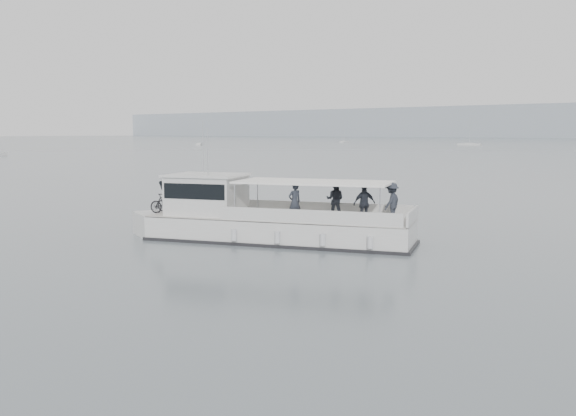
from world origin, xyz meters
The scene contains 2 objects.
ground centered at (0.00, 0.00, 0.00)m, with size 1400.00×1400.00×0.00m, color #556164.
tour_boat centered at (-0.90, -0.34, 0.96)m, with size 13.60×7.67×5.84m.
Camera 1 is at (19.19, -22.13, 5.04)m, focal length 40.00 mm.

